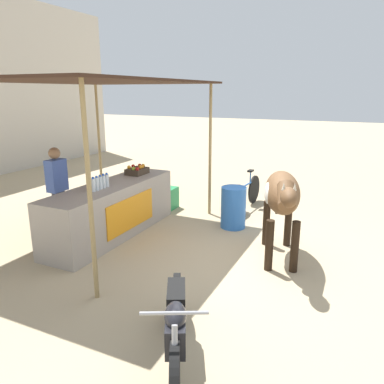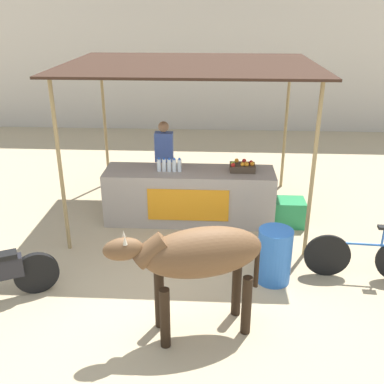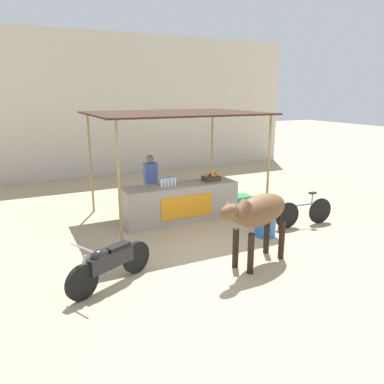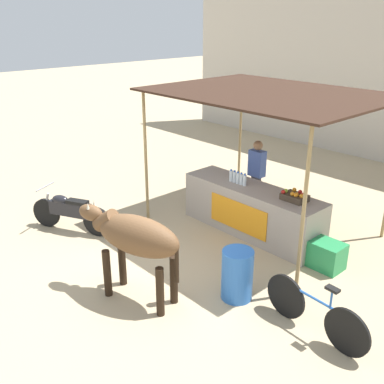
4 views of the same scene
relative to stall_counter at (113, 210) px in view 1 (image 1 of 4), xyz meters
name	(u,v)px [view 1 (image 1 of 4)]	position (x,y,z in m)	size (l,w,h in m)	color
ground_plane	(225,256)	(0.00, -2.20, -0.48)	(60.00, 60.00, 0.00)	tan
stall_counter	(113,210)	(0.00, 0.00, 0.00)	(3.00, 0.82, 0.96)	#9E9389
stall_awning	(91,87)	(0.00, 0.30, 2.17)	(4.20, 3.20, 2.76)	#382319
water_bottle_row	(100,183)	(-0.35, -0.05, 0.59)	(0.43, 0.07, 0.25)	silver
fruit_crate	(137,170)	(0.93, 0.05, 0.56)	(0.44, 0.32, 0.18)	#3F3326
vendor_behind_counter	(58,193)	(-0.53, 0.75, 0.37)	(0.34, 0.22, 1.65)	#383842
cooler_box	(164,199)	(1.75, -0.10, -0.24)	(0.60, 0.44, 0.48)	#268C4C
water_barrel	(233,207)	(1.31, -1.88, -0.08)	(0.48, 0.48, 0.81)	blue
cow	(282,196)	(0.27, -2.99, 0.55)	(1.84, 0.90, 1.44)	brown
motorcycle_parked	(176,323)	(-2.50, -2.61, -0.05)	(1.65, 0.93, 0.90)	black
bicycle_leaning	(246,193)	(2.60, -1.74, -0.13)	(1.66, 0.16, 0.85)	black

